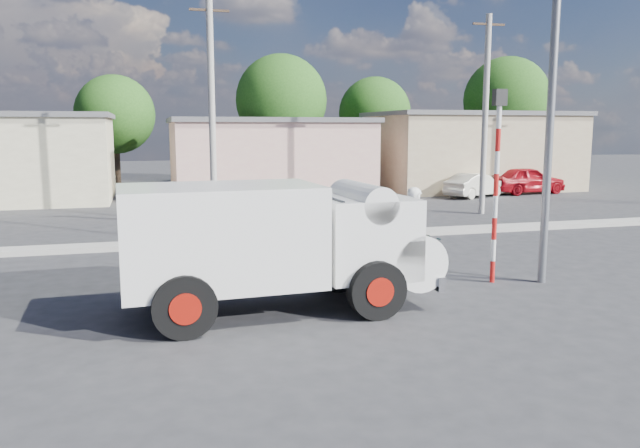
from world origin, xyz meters
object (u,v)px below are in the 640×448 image
object	(u,v)px
traffic_pole	(497,169)
streetlight	(547,61)
bicycle	(414,258)
car_cream	(475,185)
truck	(281,241)
cyclist	(414,240)
car_red	(526,180)

from	to	relation	value
traffic_pole	streetlight	size ratio (longest dim) A/B	0.48
bicycle	car_cream	size ratio (longest dim) A/B	0.50
car_cream	streetlight	xyz separation A→B (m)	(-7.81, -16.54, 4.35)
bicycle	streetlight	xyz separation A→B (m)	(2.54, -1.10, 4.47)
truck	car_cream	world-z (taller)	truck
truck	car_cream	distance (m)	22.09
bicycle	car_cream	bearing A→B (deg)	-37.88
cyclist	traffic_pole	size ratio (longest dim) A/B	0.43
car_cream	car_red	distance (m)	3.62
traffic_pole	car_cream	bearing A→B (deg)	61.68
cyclist	car_red	xyz separation A→B (m)	(13.88, 16.26, -0.19)
cyclist	traffic_pole	bearing A→B (deg)	-120.66
car_red	streetlight	size ratio (longest dim) A/B	0.49
car_red	streetlight	bearing A→B (deg)	141.14
car_cream	car_red	size ratio (longest dim) A/B	0.85
car_cream	truck	bearing A→B (deg)	116.22
truck	traffic_pole	xyz separation A→B (m)	(5.15, 0.91, 1.22)
car_cream	streetlight	distance (m)	18.81
bicycle	traffic_pole	xyz separation A→B (m)	(1.60, -0.80, 2.10)
streetlight	car_cream	bearing A→B (deg)	64.71
truck	streetlight	size ratio (longest dim) A/B	0.68
truck	car_red	distance (m)	25.04
cyclist	streetlight	world-z (taller)	streetlight
cyclist	truck	bearing A→B (deg)	111.74
truck	cyclist	size ratio (longest dim) A/B	3.26
cyclist	bicycle	bearing A→B (deg)	-0.00
traffic_pole	cyclist	bearing A→B (deg)	153.36
truck	traffic_pole	world-z (taller)	traffic_pole
truck	bicycle	xyz separation A→B (m)	(3.54, 1.71, -0.88)
streetlight	bicycle	bearing A→B (deg)	156.52
car_red	traffic_pole	world-z (taller)	traffic_pole
cyclist	car_cream	distance (m)	18.59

